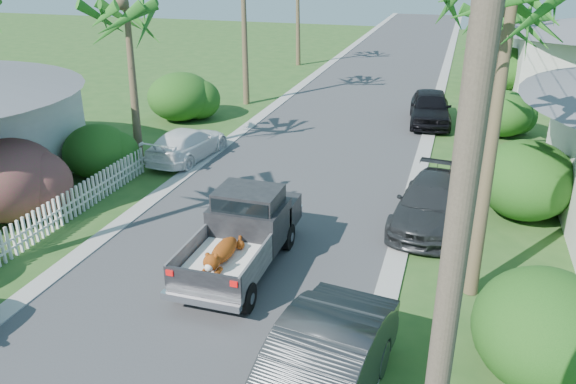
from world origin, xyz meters
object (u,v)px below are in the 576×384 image
(parked_car_lf, at_px, (187,144))
(utility_pole_a, at_px, (447,307))
(parked_car_rn, at_px, (316,380))
(utility_pole_b, at_px, (468,59))
(parked_car_rf, at_px, (430,108))
(palm_r_b, at_px, (503,12))
(utility_pole_c, at_px, (472,15))
(pickup_truck, at_px, (246,229))
(parked_car_rm, at_px, (431,204))
(palm_l_b, at_px, (124,4))

(parked_car_lf, distance_m, utility_pole_a, 18.56)
(parked_car_rn, distance_m, utility_pole_b, 13.04)
(parked_car_rf, distance_m, palm_r_b, 8.26)
(parked_car_lf, xyz_separation_m, utility_pole_c, (10.60, 15.28, 3.96))
(utility_pole_c, bearing_deg, palm_r_b, -85.60)
(pickup_truck, relative_size, parked_car_rf, 1.07)
(parked_car_rn, relative_size, parked_car_lf, 1.17)
(parked_car_rm, bearing_deg, utility_pole_c, 94.73)
(parked_car_rf, xyz_separation_m, parked_car_lf, (-9.16, -8.28, -0.18))
(palm_l_b, height_order, utility_pole_b, utility_pole_b)
(parked_car_rf, bearing_deg, utility_pole_a, -92.05)
(pickup_truck, relative_size, palm_r_b, 0.71)
(parked_car_rn, distance_m, utility_pole_a, 5.02)
(parked_car_rm, height_order, parked_car_lf, parked_car_rm)
(utility_pole_a, bearing_deg, parked_car_rn, 126.78)
(parked_car_rf, xyz_separation_m, utility_pole_c, (1.44, 7.01, 3.78))
(parked_car_rn, bearing_deg, utility_pole_a, -46.54)
(parked_car_rm, height_order, parked_car_rf, parked_car_rf)
(pickup_truck, relative_size, palm_l_b, 0.69)
(pickup_truck, xyz_separation_m, palm_l_b, (-7.14, 6.41, 5.14))
(utility_pole_a, bearing_deg, parked_car_rf, 93.59)
(parked_car_rm, relative_size, parked_car_lf, 1.09)
(parked_car_lf, xyz_separation_m, utility_pole_a, (10.60, -14.72, 3.96))
(parked_car_rm, relative_size, palm_r_b, 0.66)
(pickup_truck, distance_m, utility_pole_a, 9.91)
(parked_car_rn, relative_size, utility_pole_b, 0.57)
(parked_car_rm, xyz_separation_m, utility_pole_b, (0.60, 3.52, 3.91))
(palm_r_b, relative_size, utility_pole_c, 0.80)
(parked_car_rm, xyz_separation_m, palm_r_b, (1.60, 5.52, 5.26))
(parked_car_rn, distance_m, parked_car_rm, 8.92)
(palm_r_b, bearing_deg, parked_car_rf, 112.18)
(parked_car_rm, relative_size, utility_pole_b, 0.53)
(utility_pole_b, bearing_deg, parked_car_lf, -178.47)
(parked_car_rn, bearing_deg, parked_car_lf, 132.21)
(palm_r_b, bearing_deg, parked_car_rn, -101.83)
(parked_car_lf, relative_size, palm_r_b, 0.61)
(parked_car_rn, bearing_deg, utility_pole_c, 92.49)
(parked_car_rn, xyz_separation_m, utility_pole_a, (2.00, -2.67, 3.75))
(parked_car_rn, bearing_deg, parked_car_rm, 87.64)
(palm_l_b, height_order, utility_pole_c, utility_pole_c)
(parked_car_rm, distance_m, palm_l_b, 13.24)
(parked_car_rn, distance_m, palm_r_b, 15.50)
(parked_car_rf, relative_size, palm_l_b, 0.65)
(utility_pole_a, bearing_deg, palm_l_b, 131.53)
(parked_car_rf, distance_m, utility_pole_b, 8.96)
(parked_car_rm, relative_size, utility_pole_a, 0.53)
(utility_pole_c, bearing_deg, palm_l_b, -127.78)
(parked_car_rn, relative_size, utility_pole_c, 0.57)
(parked_car_rf, height_order, palm_r_b, palm_r_b)
(pickup_truck, height_order, parked_car_rf, pickup_truck)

